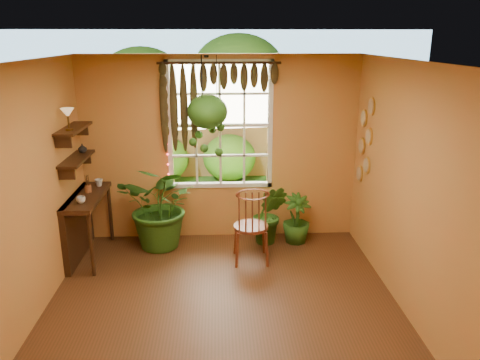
# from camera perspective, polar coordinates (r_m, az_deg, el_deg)

# --- Properties ---
(floor) EXTENTS (4.50, 4.50, 0.00)m
(floor) POSITION_cam_1_polar(r_m,az_deg,el_deg) (5.28, -2.05, -16.58)
(floor) COLOR #552D18
(floor) RESTS_ON ground
(ceiling) EXTENTS (4.50, 4.50, 0.00)m
(ceiling) POSITION_cam_1_polar(r_m,az_deg,el_deg) (4.40, -2.43, 14.11)
(ceiling) COLOR white
(ceiling) RESTS_ON wall_back
(wall_back) EXTENTS (4.00, 0.00, 4.00)m
(wall_back) POSITION_cam_1_polar(r_m,az_deg,el_deg) (6.83, -2.42, 3.75)
(wall_back) COLOR #C58C43
(wall_back) RESTS_ON floor
(wall_left) EXTENTS (0.00, 4.50, 4.50)m
(wall_left) POSITION_cam_1_polar(r_m,az_deg,el_deg) (5.07, -25.48, -2.77)
(wall_left) COLOR #C58C43
(wall_left) RESTS_ON floor
(wall_right) EXTENTS (0.00, 4.50, 4.50)m
(wall_right) POSITION_cam_1_polar(r_m,az_deg,el_deg) (5.09, 20.92, -2.13)
(wall_right) COLOR #C58C43
(wall_right) RESTS_ON floor
(window) EXTENTS (1.52, 0.10, 1.86)m
(window) POSITION_cam_1_polar(r_m,az_deg,el_deg) (6.79, -2.46, 6.68)
(window) COLOR white
(window) RESTS_ON wall_back
(valance_vine) EXTENTS (1.70, 0.12, 1.10)m
(valance_vine) POSITION_cam_1_polar(r_m,az_deg,el_deg) (6.59, -3.27, 11.42)
(valance_vine) COLOR #3A220F
(valance_vine) RESTS_ON window
(string_lights) EXTENTS (0.03, 0.03, 1.54)m
(string_lights) POSITION_cam_1_polar(r_m,az_deg,el_deg) (6.73, -8.99, 6.83)
(string_lights) COLOR #FF2633
(string_lights) RESTS_ON window
(wall_plates) EXTENTS (0.04, 0.32, 1.10)m
(wall_plates) POSITION_cam_1_polar(r_m,az_deg,el_deg) (6.65, 14.98, 4.57)
(wall_plates) COLOR beige
(wall_plates) RESTS_ON wall_right
(counter_ledge) EXTENTS (0.40, 1.20, 0.90)m
(counter_ledge) POSITION_cam_1_polar(r_m,az_deg,el_deg) (6.72, -18.85, -4.57)
(counter_ledge) COLOR #3A220F
(counter_ledge) RESTS_ON floor
(shelf_lower) EXTENTS (0.25, 0.90, 0.04)m
(shelf_lower) POSITION_cam_1_polar(r_m,az_deg,el_deg) (6.46, -19.28, 2.45)
(shelf_lower) COLOR #3A220F
(shelf_lower) RESTS_ON wall_left
(shelf_upper) EXTENTS (0.25, 0.90, 0.04)m
(shelf_upper) POSITION_cam_1_polar(r_m,az_deg,el_deg) (6.37, -19.63, 5.93)
(shelf_upper) COLOR #3A220F
(shelf_upper) RESTS_ON wall_left
(backyard) EXTENTS (14.00, 10.00, 12.00)m
(backyard) POSITION_cam_1_polar(r_m,az_deg,el_deg) (11.39, -1.36, 8.83)
(backyard) COLOR #1D5117
(backyard) RESTS_ON ground
(windsor_chair) EXTENTS (0.48, 0.51, 1.25)m
(windsor_chair) POSITION_cam_1_polar(r_m,az_deg,el_deg) (6.31, 1.36, -6.89)
(windsor_chair) COLOR brown
(windsor_chair) RESTS_ON floor
(potted_plant_left) EXTENTS (1.41, 1.32, 1.27)m
(potted_plant_left) POSITION_cam_1_polar(r_m,az_deg,el_deg) (6.72, -9.46, -3.09)
(potted_plant_left) COLOR #1F4B14
(potted_plant_left) RESTS_ON floor
(potted_plant_mid) EXTENTS (0.58, 0.51, 0.90)m
(potted_plant_mid) POSITION_cam_1_polar(r_m,az_deg,el_deg) (6.82, 3.58, -4.20)
(potted_plant_mid) COLOR #1F4B14
(potted_plant_mid) RESTS_ON floor
(potted_plant_right) EXTENTS (0.51, 0.51, 0.73)m
(potted_plant_right) POSITION_cam_1_polar(r_m,az_deg,el_deg) (6.93, 6.89, -4.72)
(potted_plant_right) COLOR #1F4B14
(potted_plant_right) RESTS_ON floor
(hanging_basket) EXTENTS (0.54, 0.54, 1.34)m
(hanging_basket) POSITION_cam_1_polar(r_m,az_deg,el_deg) (6.37, -3.98, 7.82)
(hanging_basket) COLOR black
(hanging_basket) RESTS_ON ceiling
(cup_a) EXTENTS (0.15, 0.15, 0.09)m
(cup_a) POSITION_cam_1_polar(r_m,az_deg,el_deg) (6.27, -18.82, -2.30)
(cup_a) COLOR silver
(cup_a) RESTS_ON counter_ledge
(cup_b) EXTENTS (0.14, 0.14, 0.10)m
(cup_b) POSITION_cam_1_polar(r_m,az_deg,el_deg) (6.89, -16.82, -0.32)
(cup_b) COLOR beige
(cup_b) RESTS_ON counter_ledge
(brush_jar) EXTENTS (0.08, 0.08, 0.31)m
(brush_jar) POSITION_cam_1_polar(r_m,az_deg,el_deg) (6.64, -18.07, -0.45)
(brush_jar) COLOR #96512B
(brush_jar) RESTS_ON counter_ledge
(shelf_vase) EXTENTS (0.12, 0.12, 0.12)m
(shelf_vase) POSITION_cam_1_polar(r_m,az_deg,el_deg) (6.69, -18.67, 3.70)
(shelf_vase) COLOR #B2AD99
(shelf_vase) RESTS_ON shelf_lower
(tiffany_lamp) EXTENTS (0.17, 0.17, 0.28)m
(tiffany_lamp) POSITION_cam_1_polar(r_m,az_deg,el_deg) (6.12, -20.28, 7.55)
(tiffany_lamp) COLOR #513917
(tiffany_lamp) RESTS_ON shelf_upper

